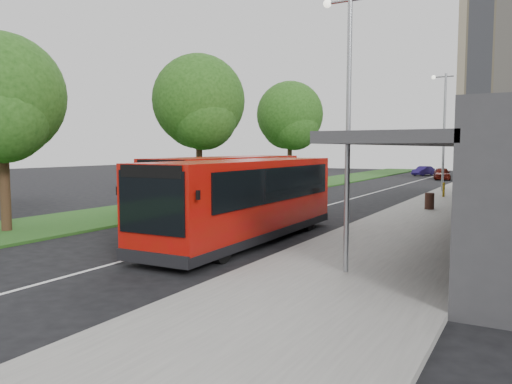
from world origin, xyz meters
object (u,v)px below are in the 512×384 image
Objects in this scene: bollard at (444,190)px; car_near at (442,173)px; tree_far at (290,119)px; lamp_post_near at (346,100)px; tree_near at (2,104)px; lamp_post_far at (443,124)px; tree_mid at (199,107)px; litter_bin at (429,201)px; bus_main at (246,200)px; car_far at (423,171)px; bus_second at (230,189)px.

bollard is 20.16m from car_near.
tree_far reaches higher than lamp_post_near.
lamp_post_far reaches higher than tree_near.
tree_mid is 30.22m from car_near.
tree_mid is at bearing -172.19° from litter_bin.
lamp_post_near is at bearing -32.36° from tree_mid.
tree_far is (0.00, 12.00, -0.08)m from tree_mid.
tree_mid reaches higher than bus_main.
car_far is at bearing 101.23° from litter_bin.
car_near is at bearing 88.46° from bus_main.
bus_second is (-2.85, 3.57, 0.01)m from bus_main.
tree_mid is at bearing -144.23° from bollard.
tree_mid is at bearing -90.00° from tree_far.
tree_mid is 9.65× the size of bollard.
car_near is at bearing 72.94° from tree_mid.
lamp_post_far is at bearing 65.96° from tree_near.
tree_far is 0.84× the size of bus_second.
lamp_post_near is 0.83× the size of bus_main.
litter_bin is at bearing 7.81° from tree_mid.
tree_near reaches higher than litter_bin.
litter_bin is 0.22× the size of car_near.
bollard is (-0.41, 6.92, 0.04)m from litter_bin.
bus_main reaches higher than bollard.
bus_second is at bearing -45.13° from tree_mid.
bollard is at bearing -79.12° from lamp_post_far.
bollard is at bearing 86.96° from lamp_post_near.
bus_second is at bearing -113.92° from bollard.
tree_mid reaches higher than tree_near.
bus_second is at bearing -107.48° from car_near.
tree_far is 19.29m from car_near.
tree_far reaches higher than bus_main.
car_far reaches higher than bollard.
lamp_post_near is 4.78m from bus_main.
tree_near is at bearing -90.00° from tree_far.
tree_far is at bearing -83.83° from car_far.
tree_far is at bearing -175.13° from lamp_post_far.
tree_far is 10.43× the size of litter_bin.
lamp_post_far is at bearing 49.32° from tree_mid.
bus_second is 12.35× the size of litter_bin.
car_far is (-0.01, 41.33, -0.87)m from bus_second.
tree_near is 48.18m from car_far.
tree_near is at bearing -132.09° from litter_bin.
car_near is (8.75, 40.53, -4.03)m from tree_near.
bus_main is at bearing -96.81° from lamp_post_far.
tree_near is 9.08m from bus_second.
lamp_post_near reaches higher than tree_near.
bus_second is at bearing -106.46° from lamp_post_far.
tree_near is 18.91m from litter_bin.
car_near is (8.75, 16.53, -4.72)m from tree_far.
car_near is (0.27, 37.75, -0.77)m from bus_main.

